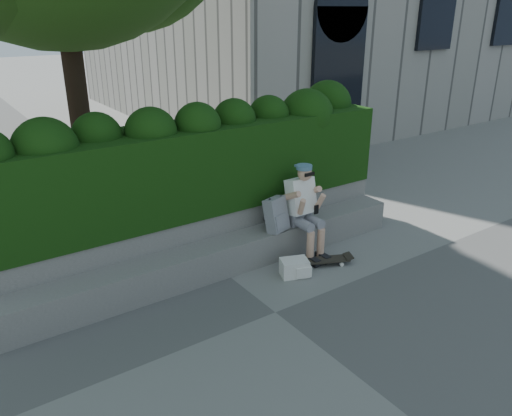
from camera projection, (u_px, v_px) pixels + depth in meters
ground at (275, 312)px, 6.07m from camera, size 80.00×80.00×0.00m
bench_ledge at (222, 257)px, 6.94m from camera, size 6.00×0.45×0.45m
planter_wall at (205, 235)px, 7.25m from camera, size 6.00×0.50×0.75m
hedge at (195, 167)px, 7.06m from camera, size 6.00×1.00×1.20m
person at (303, 206)px, 7.28m from camera, size 0.40×0.76×1.38m
skateboard at (320, 260)px, 7.16m from camera, size 0.86×0.54×0.09m
backpack_plaid at (276, 215)px, 7.14m from camera, size 0.37×0.26×0.49m
backpack_ground at (294, 268)px, 6.87m from camera, size 0.44×0.38×0.24m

